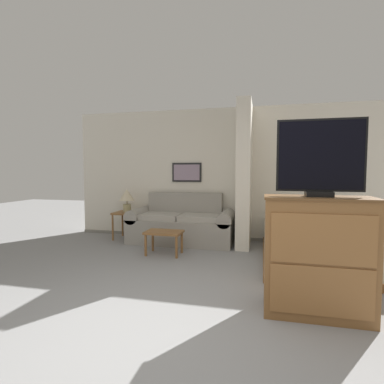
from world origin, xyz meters
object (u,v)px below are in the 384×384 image
at_px(tv, 320,158).
at_px(backpack, 317,216).
at_px(coffee_table, 164,235).
at_px(couch, 182,225).
at_px(tv_dresser, 317,256).
at_px(bed, 318,245).
at_px(table_lamp, 127,197).

bearing_deg(tv, backpack, 80.93).
height_order(coffee_table, tv, tv).
xyz_separation_m(couch, tv_dresser, (2.02, -2.50, 0.22)).
distance_m(couch, coffee_table, 0.89).
height_order(bed, backpack, backpack).
xyz_separation_m(table_lamp, tv, (3.16, -2.53, 0.64)).
relative_size(coffee_table, bed, 0.27).
bearing_deg(table_lamp, coffee_table, -40.20).
distance_m(table_lamp, tv_dresser, 4.06).
relative_size(coffee_table, table_lamp, 1.29).
distance_m(tv_dresser, bed, 1.85).
height_order(coffee_table, backpack, backpack).
xyz_separation_m(bed, backpack, (-0.06, -0.20, 0.47)).
relative_size(tv_dresser, bed, 0.52).
relative_size(tv, backpack, 1.82).
bearing_deg(tv, couch, 128.91).
relative_size(couch, bed, 0.91).
relative_size(table_lamp, bed, 0.21).
distance_m(table_lamp, tv, 4.10).
distance_m(tv_dresser, tv, 0.92).
relative_size(coffee_table, tv_dresser, 0.53).
bearing_deg(backpack, couch, 158.35).
height_order(tv, backpack, tv).
distance_m(table_lamp, bed, 3.61).
bearing_deg(backpack, coffee_table, 179.65).
height_order(couch, backpack, couch).
xyz_separation_m(table_lamp, backpack, (3.42, -0.94, -0.12)).
relative_size(table_lamp, tv, 0.59).
height_order(tv_dresser, tv, tv).
relative_size(coffee_table, tv, 0.76).
height_order(couch, tv_dresser, tv_dresser).
height_order(couch, coffee_table, couch).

